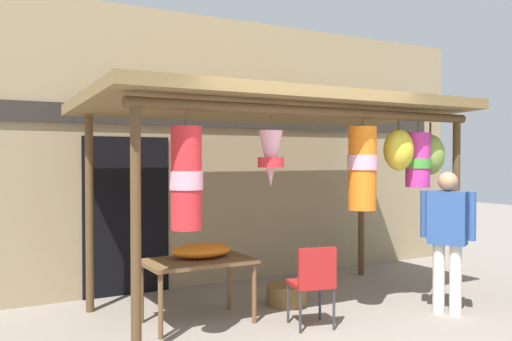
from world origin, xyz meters
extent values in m
plane|color=gray|center=(0.00, 0.00, 0.00)|extent=(30.00, 30.00, 0.00)
cube|color=#9E8966|center=(0.00, 2.62, 1.83)|extent=(9.03, 0.25, 3.66)
cube|color=#2D2823|center=(0.00, 2.48, 2.27)|extent=(8.13, 0.04, 0.24)
cube|color=black|center=(-1.13, 2.49, 1.00)|extent=(1.10, 0.03, 2.00)
cylinder|color=brown|center=(-1.71, 0.21, 1.10)|extent=(0.09, 0.09, 2.20)
cylinder|color=brown|center=(2.23, 0.21, 1.10)|extent=(0.09, 0.09, 2.20)
cylinder|color=brown|center=(-1.71, 1.94, 1.10)|extent=(0.09, 0.09, 2.20)
cylinder|color=brown|center=(2.23, 1.94, 1.10)|extent=(0.09, 0.09, 2.20)
cylinder|color=brown|center=(0.26, 0.21, 2.20)|extent=(4.14, 0.10, 0.10)
cylinder|color=brown|center=(0.26, 1.94, 2.35)|extent=(4.14, 0.10, 0.10)
cube|color=olive|center=(0.26, 1.07, 2.32)|extent=(4.44, 2.23, 0.22)
cylinder|color=brown|center=(-1.24, 0.25, 2.08)|extent=(0.01, 0.01, 0.14)
cylinder|color=red|center=(-1.24, 0.25, 1.55)|extent=(0.28, 0.28, 0.93)
cylinder|color=pink|center=(-1.24, 0.25, 1.53)|extent=(0.30, 0.30, 0.17)
cylinder|color=brown|center=(-0.32, 0.30, 2.08)|extent=(0.01, 0.01, 0.15)
cone|color=pink|center=(-0.32, 0.30, 1.72)|extent=(0.24, 0.24, 0.55)
cylinder|color=red|center=(-0.32, 0.30, 1.69)|extent=(0.26, 0.26, 0.10)
cylinder|color=brown|center=(0.81, 0.26, 2.11)|extent=(0.01, 0.01, 0.08)
cylinder|color=orange|center=(0.81, 0.26, 1.62)|extent=(0.30, 0.30, 0.90)
cylinder|color=pink|center=(0.81, 0.26, 1.68)|extent=(0.33, 0.33, 0.16)
cylinder|color=brown|center=(1.64, 0.27, 2.09)|extent=(0.01, 0.01, 0.13)
cylinder|color=#D13399|center=(1.64, 0.27, 1.71)|extent=(0.28, 0.28, 0.63)
cylinder|color=green|center=(1.64, 0.27, 1.67)|extent=(0.30, 0.30, 0.11)
cylinder|color=#4C3D23|center=(1.88, 0.30, 2.08)|extent=(0.02, 0.02, 0.14)
ellipsoid|color=#89A842|center=(1.88, 0.30, 1.77)|extent=(0.36, 0.31, 0.48)
cylinder|color=#4C3D23|center=(1.34, 0.26, 2.10)|extent=(0.02, 0.02, 0.10)
ellipsoid|color=yellow|center=(1.34, 0.26, 1.82)|extent=(0.36, 0.31, 0.47)
cube|color=brown|center=(-0.83, 0.94, 0.65)|extent=(1.13, 0.69, 0.04)
cylinder|color=brown|center=(-1.34, 0.65, 0.32)|extent=(0.05, 0.05, 0.63)
cylinder|color=brown|center=(-0.32, 0.65, 0.32)|extent=(0.05, 0.05, 0.63)
cylinder|color=brown|center=(-1.34, 1.24, 0.32)|extent=(0.05, 0.05, 0.63)
cylinder|color=brown|center=(-0.32, 1.24, 0.32)|extent=(0.05, 0.05, 0.63)
ellipsoid|color=orange|center=(-0.75, 1.02, 0.75)|extent=(0.66, 0.46, 0.15)
ellipsoid|color=yellow|center=(-0.65, 0.97, 0.75)|extent=(0.30, 0.23, 0.11)
cube|color=#AD1E1E|center=(0.13, 0.27, 0.44)|extent=(0.48, 0.48, 0.04)
cube|color=#AD1E1E|center=(0.09, 0.09, 0.64)|extent=(0.40, 0.13, 0.40)
cylinder|color=#333338|center=(0.35, 0.40, 0.22)|extent=(0.03, 0.03, 0.44)
cylinder|color=#333338|center=(0.00, 0.48, 0.22)|extent=(0.03, 0.03, 0.44)
cylinder|color=#333338|center=(0.27, 0.05, 0.22)|extent=(0.03, 0.03, 0.44)
cylinder|color=#333338|center=(-0.08, 0.13, 0.22)|extent=(0.03, 0.03, 0.44)
cylinder|color=brown|center=(0.37, 1.09, 0.12)|extent=(0.48, 0.48, 0.24)
cylinder|color=silver|center=(1.65, -0.05, 0.39)|extent=(0.13, 0.13, 0.78)
cylinder|color=silver|center=(1.74, -0.20, 0.39)|extent=(0.13, 0.13, 0.78)
cube|color=#2D5193|center=(1.69, -0.13, 1.07)|extent=(0.39, 0.46, 0.59)
cylinder|color=#2D5193|center=(1.57, 0.10, 1.10)|extent=(0.08, 0.08, 0.53)
cylinder|color=#2D5193|center=(1.82, -0.35, 1.10)|extent=(0.08, 0.08, 0.53)
sphere|color=tan|center=(1.69, -0.13, 1.47)|extent=(0.21, 0.21, 0.21)
camera|label=1|loc=(-3.11, -4.31, 1.73)|focal=38.40mm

